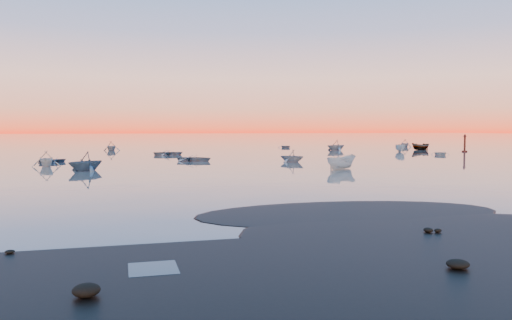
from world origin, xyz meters
name	(u,v)px	position (x,y,z in m)	size (l,w,h in m)	color
ground	(177,145)	(0.00, 100.00, 0.00)	(600.00, 600.00, 0.00)	slate
mud_lobes	(431,218)	(0.00, -1.00, 0.01)	(140.00, 6.00, 0.07)	black
moored_fleet	(212,155)	(0.00, 53.00, 0.00)	(124.00, 58.00, 1.20)	#BBBBB7
boat_near_left	(195,161)	(-4.46, 39.62, 0.00)	(4.21, 1.75, 1.05)	slate
boat_near_center	(341,169)	(7.37, 24.00, 0.00)	(3.91, 1.65, 1.35)	#BBBBB7
channel_marker	(465,144)	(42.74, 51.83, 1.24)	(0.88, 0.88, 3.14)	#3F130D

